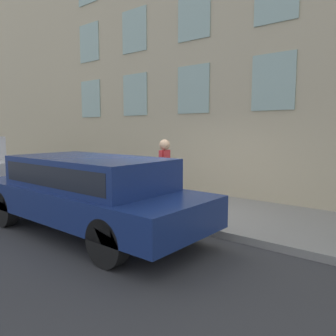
{
  "coord_description": "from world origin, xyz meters",
  "views": [
    {
      "loc": [
        -5.27,
        -4.54,
        2.05
      ],
      "look_at": [
        0.74,
        0.38,
        1.14
      ],
      "focal_mm": 35.0,
      "sensor_mm": 36.0,
      "label": 1
    }
  ],
  "objects": [
    {
      "name": "person",
      "position": [
        0.97,
        0.67,
        1.14
      ],
      "size": [
        0.4,
        0.27,
        1.67
      ],
      "rotation": [
        0.0,
        0.0,
        2.16
      ],
      "color": "navy",
      "rests_on": "sidewalk"
    },
    {
      "name": "sidewalk",
      "position": [
        1.5,
        0.0,
        0.07
      ],
      "size": [
        3.0,
        60.0,
        0.14
      ],
      "color": "gray",
      "rests_on": "ground_plane"
    },
    {
      "name": "parked_truck_navy_near",
      "position": [
        -1.34,
        0.74,
        0.9
      ],
      "size": [
        1.94,
        5.33,
        1.52
      ],
      "color": "black",
      "rests_on": "ground_plane"
    },
    {
      "name": "building_facade",
      "position": [
        3.15,
        -0.0,
        5.23
      ],
      "size": [
        0.33,
        40.0,
        10.46
      ],
      "color": "#C6B793",
      "rests_on": "ground_plane"
    },
    {
      "name": "ground_plane",
      "position": [
        0.0,
        0.0,
        0.0
      ],
      "size": [
        80.0,
        80.0,
        0.0
      ],
      "primitive_type": "plane",
      "color": "#38383A"
    },
    {
      "name": "fire_hydrant",
      "position": [
        0.51,
        0.08,
        0.49
      ],
      "size": [
        0.36,
        0.46,
        0.69
      ],
      "color": "red",
      "rests_on": "sidewalk"
    }
  ]
}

